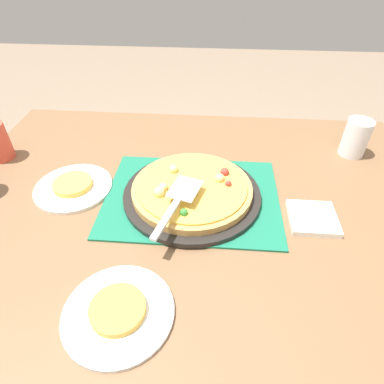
{
  "coord_description": "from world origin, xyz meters",
  "views": [
    {
      "loc": [
        -0.05,
        0.68,
        1.34
      ],
      "look_at": [
        0.0,
        0.0,
        0.77
      ],
      "focal_mm": 30.11,
      "sensor_mm": 36.0,
      "label": 1
    }
  ],
  "objects_px": {
    "pizza": "(192,188)",
    "plate_far_right": "(119,313)",
    "napkin_stack": "(313,218)",
    "cup_far": "(356,138)",
    "pizza_pan": "(192,194)",
    "pizza_server": "(178,200)",
    "served_slice_left": "(73,184)",
    "plate_near_left": "(74,188)",
    "served_slice_right": "(118,309)"
  },
  "relations": [
    {
      "from": "pizza",
      "to": "napkin_stack",
      "type": "bearing_deg",
      "value": 168.36
    },
    {
      "from": "plate_far_right",
      "to": "served_slice_right",
      "type": "relative_size",
      "value": 2.0
    },
    {
      "from": "cup_far",
      "to": "pizza_server",
      "type": "bearing_deg",
      "value": 33.67
    },
    {
      "from": "served_slice_left",
      "to": "napkin_stack",
      "type": "xyz_separation_m",
      "value": [
        -0.66,
        0.08,
        -0.01
      ]
    },
    {
      "from": "pizza",
      "to": "plate_far_right",
      "type": "relative_size",
      "value": 1.5
    },
    {
      "from": "pizza_pan",
      "to": "served_slice_right",
      "type": "xyz_separation_m",
      "value": [
        0.12,
        0.36,
        0.01
      ]
    },
    {
      "from": "cup_far",
      "to": "plate_far_right",
      "type": "bearing_deg",
      "value": 44.95
    },
    {
      "from": "plate_far_right",
      "to": "cup_far",
      "type": "relative_size",
      "value": 1.83
    },
    {
      "from": "served_slice_left",
      "to": "pizza_server",
      "type": "xyz_separation_m",
      "value": [
        -0.32,
        0.1,
        0.05
      ]
    },
    {
      "from": "plate_far_right",
      "to": "napkin_stack",
      "type": "relative_size",
      "value": 1.83
    },
    {
      "from": "plate_near_left",
      "to": "plate_far_right",
      "type": "bearing_deg",
      "value": 121.44
    },
    {
      "from": "pizza_pan",
      "to": "napkin_stack",
      "type": "distance_m",
      "value": 0.32
    },
    {
      "from": "pizza",
      "to": "cup_far",
      "type": "xyz_separation_m",
      "value": [
        -0.51,
        -0.26,
        0.03
      ]
    },
    {
      "from": "served_slice_right",
      "to": "napkin_stack",
      "type": "relative_size",
      "value": 0.92
    },
    {
      "from": "pizza_pan",
      "to": "pizza",
      "type": "distance_m",
      "value": 0.02
    },
    {
      "from": "cup_far",
      "to": "pizza_server",
      "type": "height_order",
      "value": "cup_far"
    },
    {
      "from": "served_slice_left",
      "to": "served_slice_right",
      "type": "bearing_deg",
      "value": 121.44
    },
    {
      "from": "pizza",
      "to": "plate_far_right",
      "type": "bearing_deg",
      "value": 72.14
    },
    {
      "from": "pizza_pan",
      "to": "served_slice_left",
      "type": "bearing_deg",
      "value": -1.87
    },
    {
      "from": "cup_far",
      "to": "served_slice_left",
      "type": "bearing_deg",
      "value": 16.5
    },
    {
      "from": "cup_far",
      "to": "pizza_server",
      "type": "relative_size",
      "value": 0.52
    },
    {
      "from": "plate_near_left",
      "to": "pizza_server",
      "type": "height_order",
      "value": "pizza_server"
    },
    {
      "from": "napkin_stack",
      "to": "served_slice_left",
      "type": "bearing_deg",
      "value": -6.63
    },
    {
      "from": "pizza",
      "to": "napkin_stack",
      "type": "relative_size",
      "value": 2.75
    },
    {
      "from": "pizza_pan",
      "to": "napkin_stack",
      "type": "bearing_deg",
      "value": 168.3
    },
    {
      "from": "napkin_stack",
      "to": "plate_near_left",
      "type": "bearing_deg",
      "value": -6.63
    },
    {
      "from": "pizza_pan",
      "to": "served_slice_left",
      "type": "xyz_separation_m",
      "value": [
        0.34,
        -0.01,
        0.01
      ]
    },
    {
      "from": "plate_near_left",
      "to": "served_slice_right",
      "type": "bearing_deg",
      "value": 121.44
    },
    {
      "from": "pizza",
      "to": "served_slice_right",
      "type": "distance_m",
      "value": 0.38
    },
    {
      "from": "pizza",
      "to": "served_slice_left",
      "type": "height_order",
      "value": "pizza"
    },
    {
      "from": "cup_far",
      "to": "plate_near_left",
      "type": "bearing_deg",
      "value": 16.5
    },
    {
      "from": "plate_near_left",
      "to": "served_slice_right",
      "type": "height_order",
      "value": "served_slice_right"
    },
    {
      "from": "pizza_server",
      "to": "served_slice_left",
      "type": "bearing_deg",
      "value": -18.35
    },
    {
      "from": "served_slice_right",
      "to": "pizza_server",
      "type": "height_order",
      "value": "pizza_server"
    },
    {
      "from": "pizza",
      "to": "served_slice_right",
      "type": "bearing_deg",
      "value": 72.14
    },
    {
      "from": "pizza_server",
      "to": "napkin_stack",
      "type": "height_order",
      "value": "pizza_server"
    },
    {
      "from": "plate_far_right",
      "to": "served_slice_right",
      "type": "xyz_separation_m",
      "value": [
        0.0,
        0.0,
        0.01
      ]
    },
    {
      "from": "pizza_pan",
      "to": "cup_far",
      "type": "distance_m",
      "value": 0.58
    },
    {
      "from": "napkin_stack",
      "to": "pizza_server",
      "type": "bearing_deg",
      "value": 4.63
    },
    {
      "from": "plate_near_left",
      "to": "served_slice_left",
      "type": "bearing_deg",
      "value": 90.0
    },
    {
      "from": "pizza_pan",
      "to": "cup_far",
      "type": "relative_size",
      "value": 3.17
    },
    {
      "from": "pizza_pan",
      "to": "napkin_stack",
      "type": "xyz_separation_m",
      "value": [
        -0.32,
        0.07,
        -0.01
      ]
    },
    {
      "from": "pizza_pan",
      "to": "pizza",
      "type": "height_order",
      "value": "pizza"
    },
    {
      "from": "plate_far_right",
      "to": "cup_far",
      "type": "bearing_deg",
      "value": -135.05
    },
    {
      "from": "napkin_stack",
      "to": "pizza_pan",
      "type": "bearing_deg",
      "value": -11.7
    },
    {
      "from": "plate_near_left",
      "to": "napkin_stack",
      "type": "distance_m",
      "value": 0.67
    },
    {
      "from": "cup_far",
      "to": "napkin_stack",
      "type": "xyz_separation_m",
      "value": [
        0.19,
        0.33,
        -0.05
      ]
    },
    {
      "from": "served_slice_left",
      "to": "served_slice_right",
      "type": "height_order",
      "value": "same"
    },
    {
      "from": "pizza",
      "to": "served_slice_left",
      "type": "relative_size",
      "value": 3.0
    },
    {
      "from": "plate_far_right",
      "to": "plate_near_left",
      "type": "bearing_deg",
      "value": -58.56
    }
  ]
}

